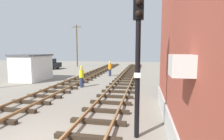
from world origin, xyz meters
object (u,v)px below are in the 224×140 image
(track_worker_distant, at_px, (110,69))
(control_hut, at_px, (32,67))
(parked_car_black, at_px, (48,64))
(utility_pole_far, at_px, (77,45))
(track_worker_foreground, at_px, (81,77))
(parked_car_silver, at_px, (28,64))
(signal_mast, at_px, (138,46))

(track_worker_distant, bearing_deg, control_hut, -149.55)
(parked_car_black, distance_m, utility_pole_far, 6.78)
(control_hut, bearing_deg, utility_pole_far, 94.01)
(track_worker_foreground, distance_m, track_worker_distant, 7.00)
(control_hut, xyz_separation_m, track_worker_distant, (7.60, 4.47, -0.46))
(parked_car_silver, bearing_deg, control_hut, -51.99)
(control_hut, height_order, parked_car_black, control_hut)
(control_hut, xyz_separation_m, track_worker_foreground, (6.49, -2.44, -0.46))
(control_hut, height_order, utility_pole_far, utility_pole_far)
(parked_car_silver, height_order, utility_pole_far, utility_pole_far)
(track_worker_foreground, bearing_deg, track_worker_distant, 80.84)
(control_hut, height_order, track_worker_foreground, control_hut)
(utility_pole_far, relative_size, track_worker_distant, 4.25)
(parked_car_black, distance_m, track_worker_foreground, 16.88)
(control_hut, bearing_deg, parked_car_black, 112.77)
(signal_mast, bearing_deg, parked_car_black, 127.49)
(track_worker_distant, bearing_deg, signal_mast, -74.90)
(utility_pole_far, bearing_deg, parked_car_silver, -133.79)
(track_worker_distant, bearing_deg, track_worker_foreground, -99.16)
(signal_mast, height_order, utility_pole_far, utility_pole_far)
(parked_car_silver, xyz_separation_m, utility_pole_far, (6.04, 6.30, 3.27))
(parked_car_silver, distance_m, track_worker_foreground, 17.84)
(parked_car_black, bearing_deg, signal_mast, -52.51)
(parked_car_silver, bearing_deg, track_worker_distant, -17.48)
(parked_car_black, bearing_deg, track_worker_foreground, -49.86)
(control_hut, height_order, parked_car_silver, control_hut)
(signal_mast, xyz_separation_m, track_worker_distant, (-4.01, 14.88, -2.43))
(signal_mast, distance_m, track_worker_distant, 15.60)
(signal_mast, relative_size, utility_pole_far, 0.67)
(control_hut, distance_m, track_worker_distant, 8.83)
(control_hut, xyz_separation_m, utility_pole_far, (-1.08, 15.40, 2.78))
(track_worker_foreground, bearing_deg, parked_car_black, 130.14)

